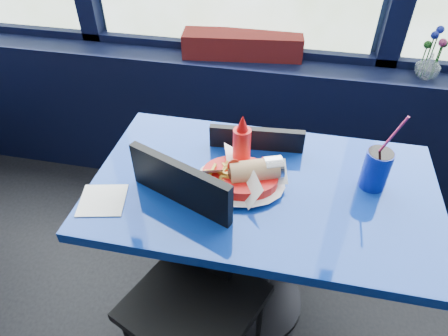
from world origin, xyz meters
TOP-DOWN VIEW (x-y plane):
  - window_sill at (0.00, 2.87)m, footprint 5.00×0.26m
  - near_table at (0.30, 2.00)m, footprint 1.20×0.70m
  - chair_near_front at (0.08, 1.76)m, footprint 0.54×0.54m
  - chair_near_back at (0.25, 2.31)m, footprint 0.41×0.41m
  - planter_box at (0.07, 2.90)m, footprint 0.62×0.22m
  - flower_vase at (0.95, 2.84)m, footprint 0.12×0.12m
  - food_basket at (0.22, 1.99)m, footprint 0.29×0.28m
  - ketchup_bottle at (0.21, 2.06)m, footprint 0.06×0.06m
  - soda_cup at (0.67, 2.08)m, footprint 0.09×0.09m
  - napkin at (-0.22, 1.81)m, footprint 0.18×0.18m

SIDE VIEW (x-z plane):
  - window_sill at x=0.00m, z-range 0.00..0.80m
  - chair_near_back at x=0.25m, z-range 0.06..0.90m
  - chair_near_front at x=0.08m, z-range 0.07..0.98m
  - near_table at x=0.30m, z-range 0.19..0.94m
  - napkin at x=-0.22m, z-range 0.75..0.75m
  - food_basket at x=0.22m, z-range 0.74..0.84m
  - soda_cup at x=0.67m, z-range 0.67..0.98m
  - ketchup_bottle at x=0.21m, z-range 0.74..0.97m
  - planter_box at x=0.07m, z-range 0.80..0.92m
  - flower_vase at x=0.95m, z-range 0.75..0.99m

